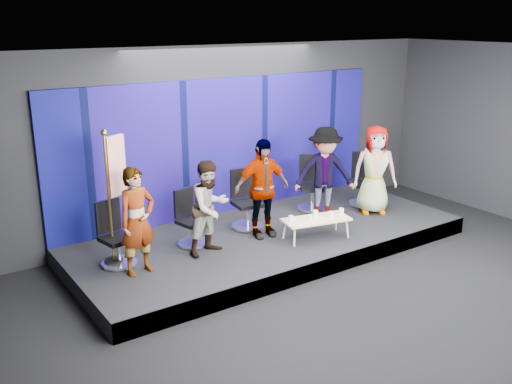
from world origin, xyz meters
TOP-DOWN VIEW (x-y plane):
  - ground at (0.00, 0.00)m, footprint 10.00×10.00m
  - room_walls at (0.00, 0.00)m, footprint 10.02×8.02m
  - riser at (0.00, 2.50)m, footprint 7.00×3.00m
  - backdrop at (0.00, 3.95)m, footprint 7.00×0.08m
  - chair_a at (-2.76, 2.71)m, footprint 0.67×0.67m
  - panelist_a at (-2.58, 2.24)m, footprint 0.66×0.50m
  - chair_b at (-1.42, 2.78)m, footprint 0.64×0.64m
  - panelist_b at (-1.32, 2.29)m, footprint 0.86×0.73m
  - chair_c at (-0.20, 2.95)m, footprint 0.68×0.68m
  - panelist_c at (-0.20, 2.44)m, footprint 1.06×0.56m
  - chair_d at (1.44, 3.07)m, footprint 0.83×0.83m
  - panelist_d at (1.33, 2.57)m, footprint 1.30×1.12m
  - chair_e at (2.50, 2.70)m, footprint 0.82×0.82m
  - panelist_e at (2.30, 2.23)m, footprint 1.00×0.91m
  - coffee_table at (0.50, 1.81)m, footprint 1.24×0.72m
  - mug_a at (0.05, 1.94)m, footprint 0.09×0.09m
  - mug_b at (0.34, 1.78)m, footprint 0.09×0.09m
  - mug_c at (0.56, 1.91)m, footprint 0.09×0.09m
  - mug_d at (0.75, 1.72)m, footprint 0.09×0.09m
  - mug_e at (1.02, 1.75)m, footprint 0.09×0.09m
  - flag_stand at (-2.70, 2.76)m, footprint 0.48×0.28m

SIDE VIEW (x-z plane):
  - ground at x=0.00m, z-range 0.00..0.00m
  - riser at x=0.00m, z-range 0.00..0.30m
  - chair_b at x=-1.42m, z-range 0.14..1.09m
  - coffee_table at x=0.50m, z-range 0.45..0.81m
  - chair_a at x=-2.76m, z-range 0.13..1.13m
  - chair_e at x=2.50m, z-range 0.12..1.18m
  - chair_c at x=-0.20m, z-range 0.12..1.18m
  - chair_d at x=1.44m, z-range 0.12..1.19m
  - mug_a at x=0.05m, z-range 0.66..0.76m
  - mug_d at x=0.75m, z-range 0.66..0.76m
  - mug_b at x=0.34m, z-range 0.66..0.76m
  - mug_e at x=1.02m, z-range 0.66..0.76m
  - mug_c at x=0.56m, z-range 0.66..0.76m
  - panelist_b at x=-1.32m, z-range 0.30..1.84m
  - panelist_a at x=-2.58m, z-range 0.30..1.93m
  - panelist_e at x=2.30m, z-range 0.30..2.02m
  - panelist_c at x=-0.20m, z-range 0.30..2.03m
  - panelist_d at x=1.33m, z-range 0.30..2.05m
  - flag_stand at x=-2.70m, z-range 0.36..2.49m
  - backdrop at x=0.00m, z-range 0.30..2.90m
  - room_walls at x=0.00m, z-range 0.67..4.18m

